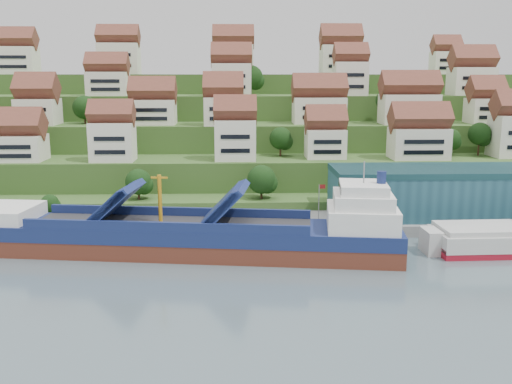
{
  "coord_description": "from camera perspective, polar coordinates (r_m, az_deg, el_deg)",
  "views": [
    {
      "loc": [
        2.18,
        -96.93,
        30.86
      ],
      "look_at": [
        5.98,
        14.0,
        8.0
      ],
      "focal_mm": 40.0,
      "sensor_mm": 36.0,
      "label": 1
    }
  ],
  "objects": [
    {
      "name": "ground",
      "position": [
        101.75,
        -3.11,
        -6.04
      ],
      "size": [
        300.0,
        300.0,
        0.0
      ],
      "primitive_type": "plane",
      "color": "slate",
      "rests_on": "ground"
    },
    {
      "name": "quay",
      "position": [
        117.18,
        6.86,
        -3.16
      ],
      "size": [
        180.0,
        14.0,
        2.2
      ],
      "primitive_type": "cube",
      "color": "gray",
      "rests_on": "ground"
    },
    {
      "name": "hillside",
      "position": [
        201.52,
        -2.58,
        5.87
      ],
      "size": [
        260.0,
        128.0,
        31.0
      ],
      "color": "#2D4C1E",
      "rests_on": "ground"
    },
    {
      "name": "hillside_village",
      "position": [
        158.08,
        -1.24,
        9.31
      ],
      "size": [
        155.45,
        62.11,
        29.52
      ],
      "color": "white",
      "rests_on": "ground"
    },
    {
      "name": "hillside_trees",
      "position": [
        143.36,
        -4.5,
        6.11
      ],
      "size": [
        136.81,
        62.21,
        30.7
      ],
      "color": "#183B13",
      "rests_on": "ground"
    },
    {
      "name": "warehouse",
      "position": [
        126.58,
        21.26,
        0.06
      ],
      "size": [
        60.0,
        15.0,
        10.0
      ],
      "primitive_type": "cube",
      "color": "#255666",
      "rests_on": "quay"
    },
    {
      "name": "flagpole",
      "position": [
        110.74,
        6.36,
        -0.94
      ],
      "size": [
        1.28,
        0.16,
        8.0
      ],
      "color": "gray",
      "rests_on": "quay"
    },
    {
      "name": "cargo_ship",
      "position": [
        100.39,
        -6.15,
        -4.42
      ],
      "size": [
        76.18,
        21.49,
        16.67
      ],
      "rotation": [
        0.0,
        0.0,
        -0.13
      ],
      "color": "brown",
      "rests_on": "ground"
    },
    {
      "name": "second_ship",
      "position": [
        111.26,
        24.26,
        -4.28
      ],
      "size": [
        26.86,
        10.56,
        7.72
      ],
      "rotation": [
        0.0,
        0.0,
        0.03
      ],
      "color": "maroon",
      "rests_on": "ground"
    }
  ]
}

